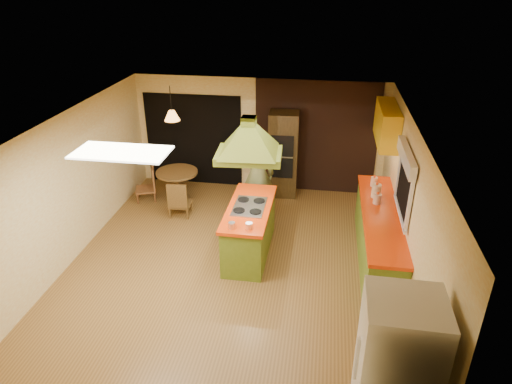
% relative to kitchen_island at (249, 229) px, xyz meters
% --- Properties ---
extents(ground, '(6.50, 6.50, 0.00)m').
position_rel_kitchen_island_xyz_m(ground, '(-0.24, -0.51, -0.46)').
color(ground, brown).
rests_on(ground, ground).
extents(room_walls, '(5.50, 6.50, 6.50)m').
position_rel_kitchen_island_xyz_m(room_walls, '(-0.24, -0.51, 0.79)').
color(room_walls, '#F5E6B0').
rests_on(room_walls, ground).
extents(ceiling_plane, '(6.50, 6.50, 0.00)m').
position_rel_kitchen_island_xyz_m(ceiling_plane, '(-0.24, -0.51, 2.04)').
color(ceiling_plane, silver).
rests_on(ceiling_plane, room_walls).
extents(brick_panel, '(2.64, 0.03, 2.50)m').
position_rel_kitchen_island_xyz_m(brick_panel, '(1.01, 2.72, 0.79)').
color(brick_panel, '#381E14').
rests_on(brick_panel, ground).
extents(nook_opening, '(2.20, 0.03, 2.10)m').
position_rel_kitchen_island_xyz_m(nook_opening, '(-1.74, 2.72, 0.59)').
color(nook_opening, black).
rests_on(nook_opening, ground).
extents(right_counter, '(0.62, 3.05, 0.92)m').
position_rel_kitchen_island_xyz_m(right_counter, '(2.21, 0.09, 0.00)').
color(right_counter, olive).
rests_on(right_counter, ground).
extents(upper_cabinets, '(0.34, 1.40, 0.70)m').
position_rel_kitchen_island_xyz_m(upper_cabinets, '(2.33, 1.69, 1.49)').
color(upper_cabinets, yellow).
rests_on(upper_cabinets, room_walls).
extents(window_right, '(0.12, 1.35, 1.06)m').
position_rel_kitchen_island_xyz_m(window_right, '(2.45, -0.11, 1.31)').
color(window_right, black).
rests_on(window_right, room_walls).
extents(fluor_panel, '(1.20, 0.60, 0.03)m').
position_rel_kitchen_island_xyz_m(fluor_panel, '(-1.34, -1.71, 2.02)').
color(fluor_panel, white).
rests_on(fluor_panel, ceiling_plane).
extents(kitchen_island, '(0.74, 1.82, 0.93)m').
position_rel_kitchen_island_xyz_m(kitchen_island, '(0.00, 0.00, 0.00)').
color(kitchen_island, olive).
rests_on(kitchen_island, ground).
extents(range_hood, '(1.09, 0.81, 0.80)m').
position_rel_kitchen_island_xyz_m(range_hood, '(-0.00, 0.00, 1.79)').
color(range_hood, '#5C681A').
rests_on(range_hood, ceiling_plane).
extents(man, '(0.79, 0.63, 1.87)m').
position_rel_kitchen_island_xyz_m(man, '(-0.05, 1.26, 0.48)').
color(man, brown).
rests_on(man, ground).
extents(refrigerator, '(0.76, 0.72, 1.83)m').
position_rel_kitchen_island_xyz_m(refrigerator, '(2.04, -3.30, 0.46)').
color(refrigerator, white).
rests_on(refrigerator, ground).
extents(wall_oven, '(0.65, 0.62, 1.88)m').
position_rel_kitchen_island_xyz_m(wall_oven, '(0.33, 2.44, 0.48)').
color(wall_oven, '#433015').
rests_on(wall_oven, ground).
extents(dining_table, '(0.89, 0.89, 0.67)m').
position_rel_kitchen_island_xyz_m(dining_table, '(-1.87, 1.78, 0.01)').
color(dining_table, brown).
rests_on(dining_table, ground).
extents(chair_left, '(0.54, 0.54, 0.77)m').
position_rel_kitchen_island_xyz_m(chair_left, '(-2.57, 1.68, -0.07)').
color(chair_left, brown).
rests_on(chair_left, ground).
extents(chair_near, '(0.44, 0.44, 0.77)m').
position_rel_kitchen_island_xyz_m(chair_near, '(-1.62, 1.13, -0.08)').
color(chair_near, brown).
rests_on(chair_near, ground).
extents(pendant_lamp, '(0.41, 0.41, 0.20)m').
position_rel_kitchen_island_xyz_m(pendant_lamp, '(-1.87, 1.78, 1.44)').
color(pendant_lamp, '#FF9E3F').
rests_on(pendant_lamp, ceiling_plane).
extents(canister_large, '(0.22, 0.22, 0.24)m').
position_rel_kitchen_island_xyz_m(canister_large, '(2.16, 0.69, 0.58)').
color(canister_large, beige).
rests_on(canister_large, right_counter).
extents(canister_medium, '(0.16, 0.16, 0.17)m').
position_rel_kitchen_island_xyz_m(canister_medium, '(2.16, 1.15, 0.55)').
color(canister_medium, '#FFEBCD').
rests_on(canister_medium, right_counter).
extents(canister_small, '(0.15, 0.15, 0.18)m').
position_rel_kitchen_island_xyz_m(canister_small, '(2.16, 0.44, 0.55)').
color(canister_small, beige).
rests_on(canister_small, right_counter).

